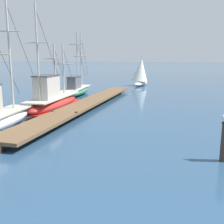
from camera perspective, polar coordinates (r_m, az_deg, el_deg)
floating_dock at (r=20.43m, az=-5.16°, el=1.98°), size 2.98×20.77×0.53m
fishing_boat_0 at (r=19.46m, az=-12.45°, el=2.52°), size 1.94×7.23×6.98m
fishing_boat_1 at (r=27.13m, az=-7.51°, el=4.85°), size 2.02×7.80×6.20m
distant_sailboat at (r=35.89m, az=6.09°, el=8.38°), size 2.80×4.35×3.94m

